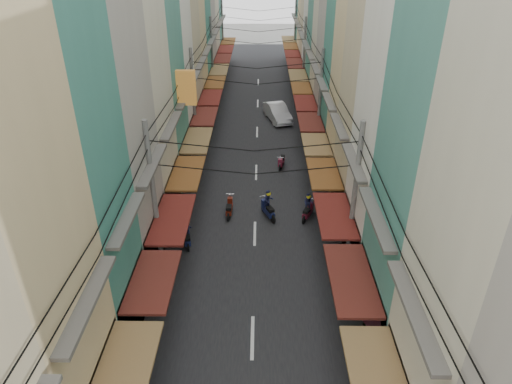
# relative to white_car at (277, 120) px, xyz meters

# --- Properties ---
(ground) EXTENTS (160.00, 160.00, 0.00)m
(ground) POSITION_rel_white_car_xyz_m (-1.90, -25.11, 0.00)
(ground) COLOR slate
(ground) RESTS_ON ground
(road) EXTENTS (10.00, 80.00, 0.02)m
(road) POSITION_rel_white_car_xyz_m (-1.90, -5.11, 0.01)
(road) COLOR black
(road) RESTS_ON ground
(sidewalk_left) EXTENTS (3.00, 80.00, 0.06)m
(sidewalk_left) POSITION_rel_white_car_xyz_m (-8.40, -5.11, 0.03)
(sidewalk_left) COLOR slate
(sidewalk_left) RESTS_ON ground
(sidewalk_right) EXTENTS (3.00, 80.00, 0.06)m
(sidewalk_right) POSITION_rel_white_car_xyz_m (4.60, -5.11, 0.03)
(sidewalk_right) COLOR slate
(sidewalk_right) RESTS_ON ground
(building_row_left) EXTENTS (7.80, 67.67, 23.70)m
(building_row_left) POSITION_rel_white_car_xyz_m (-9.82, -8.55, 9.78)
(building_row_left) COLOR silver
(building_row_left) RESTS_ON ground
(building_row_right) EXTENTS (7.80, 68.98, 22.59)m
(building_row_right) POSITION_rel_white_car_xyz_m (6.02, -8.66, 9.41)
(building_row_right) COLOR #3A8070
(building_row_right) RESTS_ON ground
(utility_poles) EXTENTS (10.20, 66.13, 8.20)m
(utility_poles) POSITION_rel_white_car_xyz_m (-1.90, -10.10, 6.59)
(utility_poles) COLOR slate
(utility_poles) RESTS_ON ground
(white_car) EXTENTS (5.84, 3.52, 1.93)m
(white_car) POSITION_rel_white_car_xyz_m (0.00, 0.00, 0.00)
(white_car) COLOR silver
(white_car) RESTS_ON ground
(bicycle) EXTENTS (1.89, 1.01, 1.23)m
(bicycle) POSITION_rel_white_car_xyz_m (5.60, -25.54, 0.00)
(bicycle) COLOR black
(bicycle) RESTS_ON ground
(moving_scooters) EXTENTS (7.56, 11.82, 1.90)m
(moving_scooters) POSITION_rel_white_car_xyz_m (-1.65, -16.99, 0.53)
(moving_scooters) COLOR black
(moving_scooters) RESTS_ON ground
(parked_scooters) EXTENTS (12.83, 12.39, 0.96)m
(parked_scooters) POSITION_rel_white_car_xyz_m (2.88, -28.52, 0.47)
(parked_scooters) COLOR black
(parked_scooters) RESTS_ON ground
(pedestrians) EXTENTS (11.72, 24.60, 2.13)m
(pedestrians) POSITION_rel_white_car_xyz_m (-6.28, -21.85, 1.03)
(pedestrians) COLOR #2B222D
(pedestrians) RESTS_ON ground
(market_umbrella) EXTENTS (2.56, 2.56, 2.70)m
(market_umbrella) POSITION_rel_white_car_xyz_m (3.75, -28.12, 2.38)
(market_umbrella) COLOR #B2B2B7
(market_umbrella) RESTS_ON ground
(traffic_sign) EXTENTS (0.10, 0.61, 2.77)m
(traffic_sign) POSITION_rel_white_car_xyz_m (4.01, -29.99, 2.00)
(traffic_sign) COLOR slate
(traffic_sign) RESTS_ON ground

